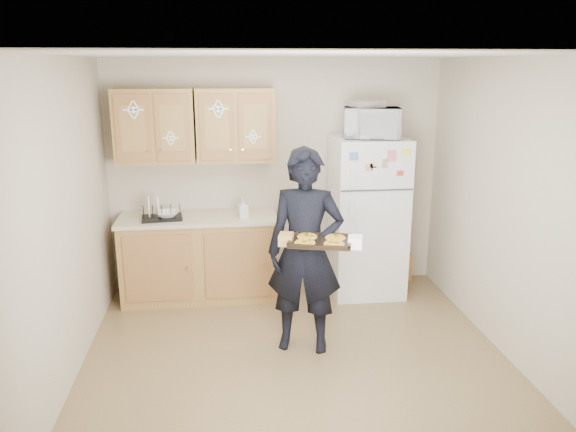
{
  "coord_description": "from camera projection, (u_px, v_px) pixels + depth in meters",
  "views": [
    {
      "loc": [
        -0.58,
        -4.24,
        2.44
      ],
      "look_at": [
        -0.02,
        0.45,
        1.15
      ],
      "focal_mm": 35.0,
      "sensor_mm": 36.0,
      "label": 1
    }
  ],
  "objects": [
    {
      "name": "upper_cab_left",
      "position": [
        155.0,
        126.0,
        5.7
      ],
      "size": [
        0.8,
        0.33,
        0.75
      ],
      "primitive_type": "cube",
      "color": "brown",
      "rests_on": "wall_back"
    },
    {
      "name": "countertop",
      "position": [
        198.0,
        218.0,
        5.86
      ],
      "size": [
        1.64,
        0.64,
        0.04
      ],
      "primitive_type": "cube",
      "color": "beige",
      "rests_on": "base_cabinet"
    },
    {
      "name": "baking_tray",
      "position": [
        320.0,
        242.0,
        4.46
      ],
      "size": [
        0.57,
        0.47,
        0.04
      ],
      "primitive_type": "cube",
      "rotation": [
        0.0,
        0.0,
        -0.26
      ],
      "color": "black",
      "rests_on": "person"
    },
    {
      "name": "pizza_back_right",
      "position": [
        335.0,
        237.0,
        4.52
      ],
      "size": [
        0.16,
        0.16,
        0.02
      ],
      "primitive_type": "cylinder",
      "color": "orange",
      "rests_on": "baking_tray"
    },
    {
      "name": "microwave",
      "position": [
        372.0,
        123.0,
        5.71
      ],
      "size": [
        0.62,
        0.48,
        0.31
      ],
      "primitive_type": "imported",
      "rotation": [
        0.0,
        0.0,
        -0.19
      ],
      "color": "silver",
      "rests_on": "refrigerator"
    },
    {
      "name": "refrigerator",
      "position": [
        367.0,
        217.0,
        6.03
      ],
      "size": [
        0.75,
        0.7,
        1.7
      ],
      "primitive_type": "cube",
      "color": "silver",
      "rests_on": "floor"
    },
    {
      "name": "ceiling",
      "position": [
        298.0,
        55.0,
        4.11
      ],
      "size": [
        3.6,
        3.6,
        0.0
      ],
      "primitive_type": "plane",
      "color": "silver",
      "rests_on": "wall_back"
    },
    {
      "name": "person",
      "position": [
        305.0,
        252.0,
        4.78
      ],
      "size": [
        0.74,
        0.58,
        1.78
      ],
      "primitive_type": "imported",
      "rotation": [
        0.0,
        0.0,
        -0.26
      ],
      "color": "black",
      "rests_on": "floor"
    },
    {
      "name": "upper_cab_right",
      "position": [
        235.0,
        125.0,
        5.79
      ],
      "size": [
        0.8,
        0.33,
        0.75
      ],
      "primitive_type": "cube",
      "color": "brown",
      "rests_on": "wall_back"
    },
    {
      "name": "dish_rack",
      "position": [
        162.0,
        211.0,
        5.74
      ],
      "size": [
        0.43,
        0.35,
        0.16
      ],
      "primitive_type": "cube",
      "rotation": [
        0.0,
        0.0,
        0.11
      ],
      "color": "black",
      "rests_on": "countertop"
    },
    {
      "name": "bowl",
      "position": [
        168.0,
        214.0,
        5.75
      ],
      "size": [
        0.24,
        0.24,
        0.06
      ],
      "primitive_type": "imported",
      "rotation": [
        0.0,
        0.0,
        0.04
      ],
      "color": "silver",
      "rests_on": "dish_rack"
    },
    {
      "name": "pizza_front_left",
      "position": [
        305.0,
        242.0,
        4.39
      ],
      "size": [
        0.16,
        0.16,
        0.02
      ],
      "primitive_type": "cylinder",
      "color": "orange",
      "rests_on": "baking_tray"
    },
    {
      "name": "wall_back",
      "position": [
        275.0,
        176.0,
        6.17
      ],
      "size": [
        3.6,
        0.04,
        2.5
      ],
      "primitive_type": "cube",
      "color": "#B6AA94",
      "rests_on": "floor"
    },
    {
      "name": "foil_pan",
      "position": [
        368.0,
        104.0,
        5.69
      ],
      "size": [
        0.35,
        0.27,
        0.07
      ],
      "primitive_type": "cube",
      "rotation": [
        0.0,
        0.0,
        0.17
      ],
      "color": "silver",
      "rests_on": "microwave"
    },
    {
      "name": "pizza_back_left",
      "position": [
        307.0,
        236.0,
        4.55
      ],
      "size": [
        0.16,
        0.16,
        0.02
      ],
      "primitive_type": "cylinder",
      "color": "orange",
      "rests_on": "baking_tray"
    },
    {
      "name": "wall_left",
      "position": [
        62.0,
        226.0,
        4.24
      ],
      "size": [
        0.04,
        3.6,
        2.5
      ],
      "primitive_type": "cube",
      "color": "#B6AA94",
      "rests_on": "floor"
    },
    {
      "name": "cereal_box",
      "position": [
        403.0,
        267.0,
        6.49
      ],
      "size": [
        0.2,
        0.07,
        0.32
      ],
      "primitive_type": "cube",
      "color": "#E4C050",
      "rests_on": "floor"
    },
    {
      "name": "wall_right",
      "position": [
        512.0,
        212.0,
        4.65
      ],
      "size": [
        0.04,
        3.6,
        2.5
      ],
      "primitive_type": "cube",
      "color": "#B6AA94",
      "rests_on": "floor"
    },
    {
      "name": "soap_bottle",
      "position": [
        243.0,
        208.0,
        5.79
      ],
      "size": [
        0.11,
        0.12,
        0.21
      ],
      "primitive_type": "imported",
      "rotation": [
        0.0,
        0.0,
        0.26
      ],
      "color": "silver",
      "rests_on": "countertop"
    },
    {
      "name": "base_cabinet",
      "position": [
        200.0,
        259.0,
        5.98
      ],
      "size": [
        1.6,
        0.6,
        0.86
      ],
      "primitive_type": "cube",
      "color": "brown",
      "rests_on": "floor"
    },
    {
      "name": "wall_front",
      "position": [
        347.0,
        317.0,
        2.72
      ],
      "size": [
        3.6,
        0.04,
        2.5
      ],
      "primitive_type": "cube",
      "color": "#B6AA94",
      "rests_on": "floor"
    },
    {
      "name": "pizza_front_right",
      "position": [
        334.0,
        243.0,
        4.36
      ],
      "size": [
        0.16,
        0.16,
        0.02
      ],
      "primitive_type": "cylinder",
      "color": "orange",
      "rests_on": "baking_tray"
    },
    {
      "name": "floor",
      "position": [
        297.0,
        360.0,
        4.77
      ],
      "size": [
        3.6,
        3.6,
        0.0
      ],
      "primitive_type": "plane",
      "color": "brown",
      "rests_on": "ground"
    }
  ]
}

